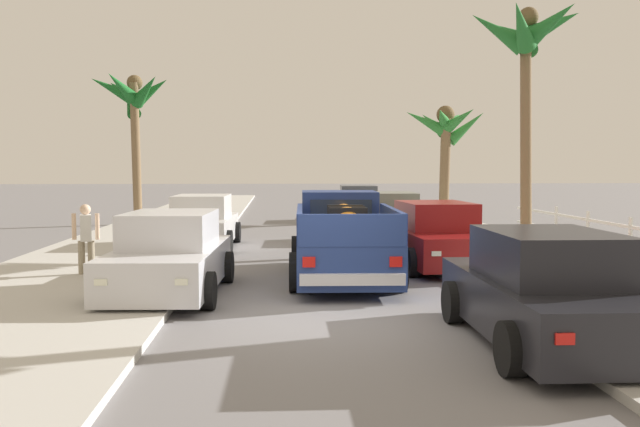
{
  "coord_description": "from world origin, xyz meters",
  "views": [
    {
      "loc": [
        -0.87,
        -10.19,
        2.38
      ],
      "look_at": [
        0.21,
        6.37,
        1.2
      ],
      "focal_mm": 37.38,
      "sensor_mm": 36.0,
      "label": 1
    }
  ],
  "objects": [
    {
      "name": "sidewalk_right",
      "position": [
        4.97,
        12.0,
        0.06
      ],
      "size": [
        4.77,
        60.0,
        0.12
      ],
      "primitive_type": "cube",
      "color": "beige",
      "rests_on": "ground"
    },
    {
      "name": "ground_plane",
      "position": [
        0.0,
        0.0,
        0.0
      ],
      "size": [
        160.0,
        160.0,
        0.0
      ],
      "primitive_type": "plane",
      "color": "slate"
    },
    {
      "name": "car_right_near",
      "position": [
        2.72,
        19.02,
        0.71
      ],
      "size": [
        2.21,
        4.34,
        1.54
      ],
      "color": "#474C56",
      "rests_on": "ground"
    },
    {
      "name": "sidewalk_left",
      "position": [
        -4.97,
        12.0,
        0.06
      ],
      "size": [
        4.77,
        60.0,
        0.12
      ],
      "primitive_type": "cube",
      "color": "beige",
      "rests_on": "ground"
    },
    {
      "name": "palm_tree_left_mid",
      "position": [
        -6.62,
        17.27,
        5.05
      ],
      "size": [
        3.31,
        4.2,
        6.09
      ],
      "color": "brown",
      "rests_on": "ground"
    },
    {
      "name": "pedestrian",
      "position": [
        -4.87,
        3.96,
        0.91
      ],
      "size": [
        0.57,
        0.43,
        1.59
      ],
      "color": "gray",
      "rests_on": "ground"
    },
    {
      "name": "car_left_near",
      "position": [
        2.88,
        5.21,
        0.71
      ],
      "size": [
        2.17,
        4.32,
        1.54
      ],
      "color": "maroon",
      "rests_on": "ground"
    },
    {
      "name": "curb_right",
      "position": [
        3.98,
        12.0,
        0.05
      ],
      "size": [
        0.16,
        60.0,
        0.1
      ],
      "primitive_type": "cube",
      "color": "silver",
      "rests_on": "ground"
    },
    {
      "name": "car_right_far",
      "position": [
        2.82,
        11.07,
        0.71
      ],
      "size": [
        2.13,
        4.31,
        1.54
      ],
      "color": "slate",
      "rests_on": "ground"
    },
    {
      "name": "pickup_truck",
      "position": [
        0.53,
        3.81,
        0.81
      ],
      "size": [
        2.36,
        5.28,
        1.8
      ],
      "color": "navy",
      "rests_on": "ground"
    },
    {
      "name": "car_right_mid",
      "position": [
        -2.85,
        2.19,
        0.71
      ],
      "size": [
        2.18,
        4.32,
        1.54
      ],
      "color": "silver",
      "rests_on": "ground"
    },
    {
      "name": "palm_tree_right_mid",
      "position": [
        6.33,
        8.85,
        5.84
      ],
      "size": [
        3.31,
        3.25,
        7.01
      ],
      "color": "brown",
      "rests_on": "ground"
    },
    {
      "name": "car_left_far",
      "position": [
        2.68,
        -1.69,
        0.71
      ],
      "size": [
        2.06,
        4.28,
        1.54
      ],
      "color": "black",
      "rests_on": "ground"
    },
    {
      "name": "car_left_mid",
      "position": [
        -3.06,
        9.39,
        0.71
      ],
      "size": [
        2.12,
        4.3,
        1.54
      ],
      "color": "silver",
      "rests_on": "ground"
    },
    {
      "name": "curb_left",
      "position": [
        -3.98,
        12.0,
        0.05
      ],
      "size": [
        0.16,
        60.0,
        0.1
      ],
      "primitive_type": "cube",
      "color": "silver",
      "rests_on": "ground"
    },
    {
      "name": "picket_fence",
      "position": [
        8.02,
        5.92,
        0.59
      ],
      "size": [
        0.06,
        15.71,
        1.1
      ],
      "color": "white",
      "rests_on": "ground"
    },
    {
      "name": "palm_tree_right_fore",
      "position": [
        6.57,
        18.7,
        3.98
      ],
      "size": [
        3.76,
        3.62,
        5.04
      ],
      "color": "brown",
      "rests_on": "ground"
    }
  ]
}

